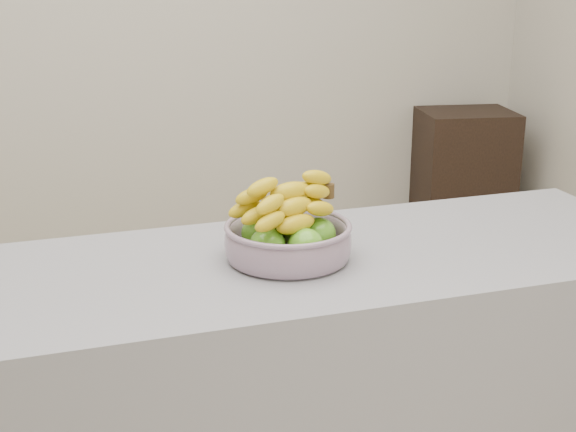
# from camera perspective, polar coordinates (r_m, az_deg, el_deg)

# --- Properties ---
(cabinet) EXTENTS (0.51, 0.43, 0.81)m
(cabinet) POSITION_cam_1_polar(r_m,az_deg,el_deg) (4.18, 12.30, 1.84)
(cabinet) COLOR black
(cabinet) RESTS_ON ground
(fruit_bowl) EXTENTS (0.28, 0.28, 0.18)m
(fruit_bowl) POSITION_cam_1_polar(r_m,az_deg,el_deg) (1.76, -0.01, -1.40)
(fruit_bowl) COLOR #AABACD
(fruit_bowl) RESTS_ON counter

